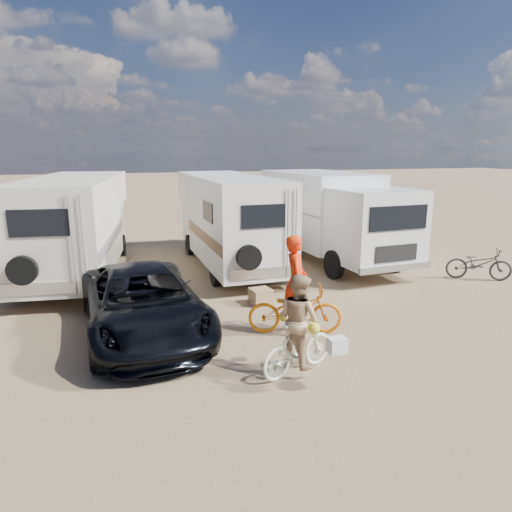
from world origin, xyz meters
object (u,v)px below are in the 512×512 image
object	(u,v)px
rider_man	(296,289)
rv_left	(76,226)
dark_suv	(143,302)
rider_woman	(299,329)
bike_parked	(479,264)
bike_woman	(298,347)
box_truck	(332,218)
cooler	(154,298)
bike_man	(295,310)
rv_main	(229,222)
crate	(261,296)

from	to	relation	value
rider_man	rv_left	bearing A→B (deg)	53.34
rv_left	dark_suv	distance (m)	5.79
rider_woman	bike_parked	world-z (taller)	rider_woman
bike_woman	rv_left	bearing A→B (deg)	4.82
box_truck	dark_suv	distance (m)	8.20
rider_man	bike_parked	xyz separation A→B (m)	(6.68, 2.09, -0.47)
rv_left	cooler	xyz separation A→B (m)	(1.89, -3.91, -1.25)
rv_left	bike_man	size ratio (longest dim) A/B	3.91
rv_main	dark_suv	world-z (taller)	rv_main
box_truck	bike_woman	distance (m)	8.50
dark_suv	rider_woman	distance (m)	3.49
box_truck	rider_woman	bearing A→B (deg)	-123.98
rv_left	cooler	world-z (taller)	rv_left
dark_suv	rider_woman	size ratio (longest dim) A/B	3.12
rider_man	bike_man	bearing A→B (deg)	-168.86
rv_left	bike_parked	distance (m)	12.06
box_truck	rider_man	world-z (taller)	box_truck
dark_suv	bike_woman	distance (m)	3.50
bike_woman	bike_parked	bearing A→B (deg)	-83.83
rider_woman	box_truck	bearing A→B (deg)	-51.58
rider_woman	cooler	bearing A→B (deg)	4.75
rv_main	crate	world-z (taller)	rv_main
bike_woman	bike_parked	xyz separation A→B (m)	(7.31, 3.74, 0.01)
rv_main	rider_woman	distance (m)	7.61
bike_man	dark_suv	bearing A→B (deg)	91.23
rv_main	rider_woman	size ratio (longest dim) A/B	4.34
box_truck	bike_woman	xyz separation A→B (m)	(-4.30, -7.26, -1.01)
rider_woman	bike_parked	xyz separation A→B (m)	(7.31, 3.74, -0.31)
cooler	crate	distance (m)	2.61
box_truck	bike_parked	size ratio (longest dim) A/B	3.81
bike_man	rider_man	xyz separation A→B (m)	(0.00, 0.00, 0.44)
cooler	bike_woman	bearing A→B (deg)	-68.70
cooler	bike_parked	bearing A→B (deg)	-7.14
bike_woman	rv_main	bearing A→B (deg)	-26.58
dark_suv	bike_woman	size ratio (longest dim) A/B	3.15
rv_main	crate	distance (m)	4.15
box_truck	bike_parked	xyz separation A→B (m)	(3.00, -3.52, -1.00)
box_truck	rider_man	bearing A→B (deg)	-126.55
rider_man	rv_main	bearing A→B (deg)	17.07
rv_left	rider_woman	bearing A→B (deg)	-56.78
rv_main	bike_woman	xyz separation A→B (m)	(-0.75, -7.55, -1.00)
bike_parked	crate	xyz separation A→B (m)	(-6.78, -0.14, -0.28)
rv_left	crate	distance (m)	6.44
rv_main	box_truck	distance (m)	3.57
box_truck	rider_woman	xyz separation A→B (m)	(-4.30, -7.26, -0.69)
box_truck	cooler	world-z (taller)	box_truck
box_truck	bike_woman	bearing A→B (deg)	-123.98
rider_man	bike_parked	bearing A→B (deg)	-54.35
cooler	rider_man	bearing A→B (deg)	-48.33
bike_man	box_truck	bearing A→B (deg)	-14.97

